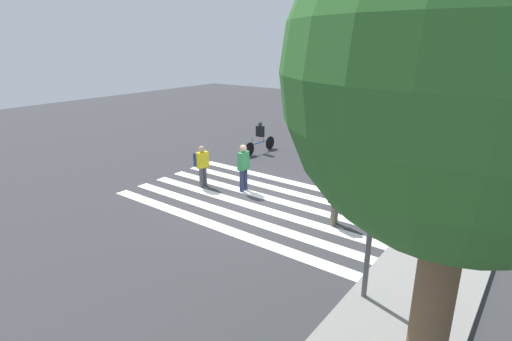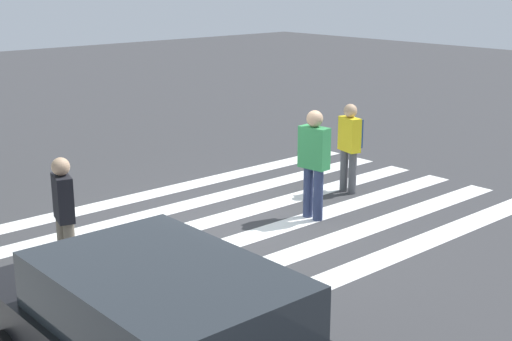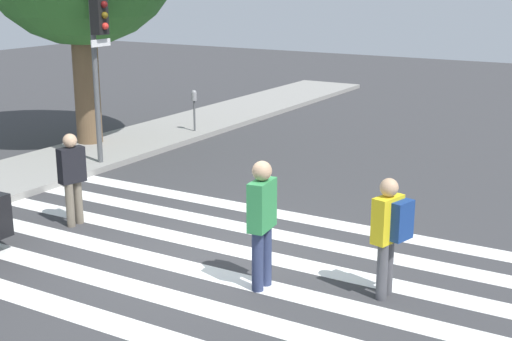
{
  "view_description": "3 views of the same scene",
  "coord_description": "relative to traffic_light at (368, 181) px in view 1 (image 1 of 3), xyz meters",
  "views": [
    {
      "loc": [
        10.94,
        8.03,
        5.67
      ],
      "look_at": [
        -0.63,
        -0.69,
        0.92
      ],
      "focal_mm": 28.0,
      "sensor_mm": 36.0,
      "label": 1
    },
    {
      "loc": [
        -8.46,
        7.14,
        3.99
      ],
      "look_at": [
        -0.29,
        -0.15,
        0.99
      ],
      "focal_mm": 50.0,
      "sensor_mm": 36.0,
      "label": 2
    },
    {
      "loc": [
        -8.64,
        -5.93,
        4.27
      ],
      "look_at": [
        0.84,
        -0.32,
        1.29
      ],
      "focal_mm": 50.0,
      "sensor_mm": 36.0,
      "label": 3
    }
  ],
  "objects": [
    {
      "name": "crosswalk_stripes",
      "position": [
        -3.3,
        -5.2,
        -2.87
      ],
      "size": [
        5.39,
        10.0,
        0.01
      ],
      "color": "white",
      "rests_on": "ground_plane"
    },
    {
      "name": "car_parked_silver_sedan",
      "position": [
        -6.86,
        -1.33,
        -2.11
      ],
      "size": [
        4.53,
        2.02,
        1.5
      ],
      "rotation": [
        0.0,
        0.0,
        -0.01
      ],
      "color": "black",
      "rests_on": "ground_plane"
    },
    {
      "name": "sidewalk_curb",
      "position": [
        -3.3,
        1.05,
        -2.81
      ],
      "size": [
        36.0,
        2.5,
        0.14
      ],
      "color": "gray",
      "rests_on": "ground_plane"
    },
    {
      "name": "pedestrian_adult_yellow_jacket",
      "position": [
        -3.2,
        -8.07,
        -1.88
      ],
      "size": [
        0.51,
        0.47,
        1.7
      ],
      "rotation": [
        0.0,
        0.0,
        -0.25
      ],
      "color": "#4C4C51",
      "rests_on": "ground_plane"
    },
    {
      "name": "ground_plane",
      "position": [
        -3.3,
        -5.2,
        -2.88
      ],
      "size": [
        60.0,
        60.0,
        0.0
      ],
      "primitive_type": "plane",
      "color": "#38383A"
    },
    {
      "name": "pedestrian_child_with_backpack",
      "position": [
        -3.83,
        -6.43,
        -1.82
      ],
      "size": [
        0.54,
        0.28,
        1.86
      ],
      "rotation": [
        0.0,
        0.0,
        3.24
      ],
      "color": "navy",
      "rests_on": "ground_plane"
    },
    {
      "name": "cyclist_near_curb",
      "position": [
        -8.73,
        -9.24,
        -2.01
      ],
      "size": [
        2.45,
        0.41,
        1.65
      ],
      "rotation": [
        0.0,
        0.0,
        -0.03
      ],
      "color": "black",
      "rests_on": "ground_plane"
    },
    {
      "name": "street_tree",
      "position": [
        1.44,
        1.81,
        2.33
      ],
      "size": [
        5.22,
        5.22,
        7.85
      ],
      "color": "brown",
      "rests_on": "ground_plane"
    },
    {
      "name": "pedestrian_adult_tall_backpack",
      "position": [
        -3.21,
        -2.21,
        -1.94
      ],
      "size": [
        0.5,
        0.33,
        1.67
      ],
      "rotation": [
        0.0,
        0.0,
        2.86
      ],
      "color": "#6B6051",
      "rests_on": "ground_plane"
    },
    {
      "name": "traffic_light",
      "position": [
        0.0,
        0.0,
        0.0
      ],
      "size": [
        0.6,
        0.5,
        4.11
      ],
      "color": "#515456",
      "rests_on": "ground_plane"
    }
  ]
}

